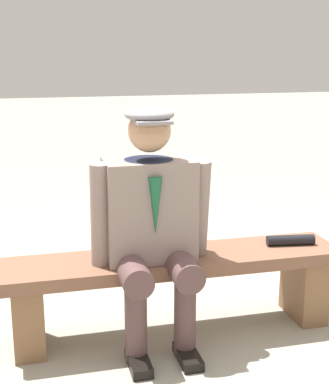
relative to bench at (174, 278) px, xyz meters
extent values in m
plane|color=gray|center=(0.00, 0.00, -0.31)|extent=(30.00, 30.00, 0.00)
cube|color=brown|center=(0.00, 0.00, 0.10)|extent=(1.81, 0.37, 0.07)
cube|color=brown|center=(-0.77, 0.00, -0.12)|extent=(0.15, 0.31, 0.38)
cube|color=brown|center=(0.77, 0.00, -0.12)|extent=(0.15, 0.31, 0.38)
cube|color=gray|center=(0.14, 0.00, 0.40)|extent=(0.45, 0.28, 0.52)
cylinder|color=#1E2338|center=(0.14, 0.00, 0.63)|extent=(0.25, 0.25, 0.06)
cone|color=#195938|center=(0.14, 0.15, 0.45)|extent=(0.07, 0.07, 0.29)
sphere|color=tan|center=(0.14, 0.02, 0.80)|extent=(0.21, 0.21, 0.21)
ellipsoid|color=gray|center=(0.14, 0.02, 0.88)|extent=(0.25, 0.25, 0.07)
cube|color=gray|center=(0.14, 0.12, 0.86)|extent=(0.17, 0.10, 0.02)
cylinder|color=brown|center=(0.01, 0.13, 0.13)|extent=(0.15, 0.45, 0.15)
cylinder|color=brown|center=(0.01, 0.25, -0.09)|extent=(0.11, 0.11, 0.45)
cube|color=black|center=(0.01, 0.31, -0.29)|extent=(0.10, 0.24, 0.05)
cylinder|color=gray|center=(-0.12, 0.04, 0.37)|extent=(0.11, 0.19, 0.57)
cylinder|color=brown|center=(0.26, 0.13, 0.13)|extent=(0.15, 0.45, 0.15)
cylinder|color=brown|center=(0.26, 0.25, -0.09)|extent=(0.11, 0.11, 0.45)
cube|color=black|center=(0.26, 0.31, -0.29)|extent=(0.10, 0.24, 0.05)
cylinder|color=gray|center=(0.39, 0.04, 0.37)|extent=(0.11, 0.13, 0.57)
cylinder|color=black|center=(-0.67, 0.00, 0.16)|extent=(0.27, 0.09, 0.06)
camera|label=1|loc=(0.73, 2.74, 1.21)|focal=53.19mm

